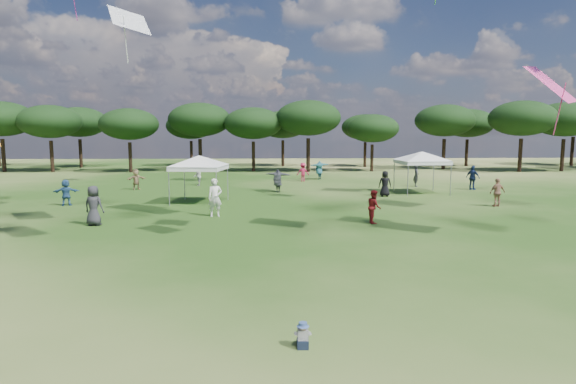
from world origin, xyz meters
The scene contains 5 objects.
tree_line centered at (2.39, 47.41, 5.42)m, with size 108.78×17.63×7.77m.
tent_left centered at (-5.15, 21.75, 2.72)m, with size 5.90×5.90×3.14m.
tent_right centered at (9.54, 25.67, 2.77)m, with size 6.28×6.28×3.20m.
toddler centered at (-0.41, 2.04, 0.23)m, with size 0.35×0.39×0.53m.
festival_crowd centered at (0.17, 26.26, 0.83)m, with size 27.92×22.03×1.92m.
Camera 1 is at (-1.10, -6.98, 4.23)m, focal length 30.00 mm.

